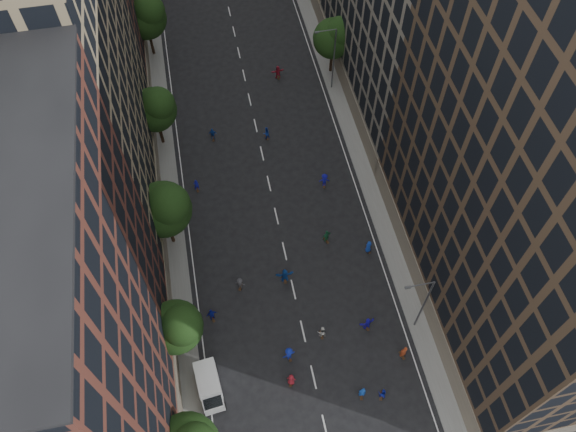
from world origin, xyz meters
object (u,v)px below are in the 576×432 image
object	(u,v)px
streetlamp_near	(423,302)
streetlamp_far	(332,56)
cargo_van	(209,386)
skater_1	(362,392)
skater_2	(382,393)

from	to	relation	value
streetlamp_near	streetlamp_far	size ratio (longest dim) A/B	1.00
cargo_van	streetlamp_far	bearing A→B (deg)	55.28
streetlamp_far	cargo_van	world-z (taller)	streetlamp_far
skater_1	streetlamp_far	bearing A→B (deg)	-88.91
streetlamp_far	skater_1	distance (m)	39.25
streetlamp_far	skater_2	bearing A→B (deg)	-97.08
skater_2	cargo_van	bearing A→B (deg)	10.09
streetlamp_near	streetlamp_far	distance (m)	33.00
cargo_van	skater_1	bearing A→B (deg)	-19.25
streetlamp_far	skater_1	size ratio (longest dim) A/B	4.91
streetlamp_far	cargo_van	xyz separation A→B (m)	(-19.68, -35.28, -3.96)
streetlamp_far	skater_1	world-z (taller)	streetlamp_far
cargo_van	skater_1	xyz separation A→B (m)	(13.10, -3.19, -0.28)
streetlamp_far	skater_2	distance (m)	39.40
streetlamp_far	cargo_van	distance (m)	40.59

